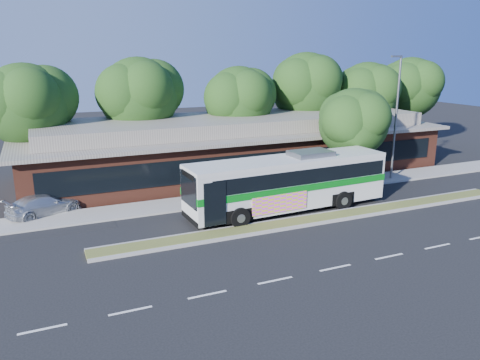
{
  "coord_description": "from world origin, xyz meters",
  "views": [
    {
      "loc": [
        -14.44,
        -20.68,
        9.12
      ],
      "look_at": [
        -3.85,
        3.6,
        2.0
      ],
      "focal_mm": 35.0,
      "sensor_mm": 36.0,
      "label": 1
    }
  ],
  "objects": [
    {
      "name": "sidewalk",
      "position": [
        0.0,
        6.4,
        0.06
      ],
      "size": [
        44.0,
        2.6,
        0.12
      ],
      "primitive_type": "cube",
      "color": "gray",
      "rests_on": "ground"
    },
    {
      "name": "tree_bg_d",
      "position": [
        8.45,
        16.15,
        6.42
      ],
      "size": [
        6.91,
        6.2,
        9.37
      ],
      "color": "black",
      "rests_on": "ground"
    },
    {
      "name": "ground",
      "position": [
        0.0,
        0.0,
        0.0
      ],
      "size": [
        120.0,
        120.0,
        0.0
      ],
      "primitive_type": "plane",
      "color": "black",
      "rests_on": "ground"
    },
    {
      "name": "tree_bg_b",
      "position": [
        -6.57,
        16.14,
        6.14
      ],
      "size": [
        6.69,
        6.0,
        9.0
      ],
      "color": "black",
      "rests_on": "ground"
    },
    {
      "name": "tree_bg_f",
      "position": [
        20.43,
        16.14,
        6.06
      ],
      "size": [
        6.69,
        6.0,
        8.92
      ],
      "color": "black",
      "rests_on": "ground"
    },
    {
      "name": "tree_bg_a",
      "position": [
        -14.58,
        15.14,
        5.87
      ],
      "size": [
        6.47,
        5.8,
        8.63
      ],
      "color": "black",
      "rests_on": "ground"
    },
    {
      "name": "tree_bg_c",
      "position": [
        1.4,
        15.13,
        5.59
      ],
      "size": [
        6.24,
        5.6,
        8.26
      ],
      "color": "black",
      "rests_on": "ground"
    },
    {
      "name": "median_strip",
      "position": [
        0.0,
        0.6,
        0.07
      ],
      "size": [
        26.0,
        1.1,
        0.15
      ],
      "primitive_type": "cube",
      "color": "#4C5524",
      "rests_on": "ground"
    },
    {
      "name": "plaza_building",
      "position": [
        0.0,
        12.99,
        2.13
      ],
      "size": [
        33.2,
        11.2,
        4.45
      ],
      "color": "#5E2B1D",
      "rests_on": "ground"
    },
    {
      "name": "tree_bg_e",
      "position": [
        14.42,
        15.14,
        5.74
      ],
      "size": [
        6.47,
        5.8,
        8.5
      ],
      "color": "black",
      "rests_on": "ground"
    },
    {
      "name": "transit_bus",
      "position": [
        -1.04,
        2.77,
        1.96
      ],
      "size": [
        12.69,
        3.37,
        3.53
      ],
      "rotation": [
        0.0,
        0.0,
        0.05
      ],
      "color": "beige",
      "rests_on": "ground"
    },
    {
      "name": "lamp_post",
      "position": [
        9.56,
        6.0,
        4.9
      ],
      "size": [
        0.93,
        0.18,
        9.07
      ],
      "color": "slate",
      "rests_on": "ground"
    },
    {
      "name": "sidewalk_tree",
      "position": [
        6.35,
        6.32,
        4.58
      ],
      "size": [
        5.44,
        4.88,
        6.9
      ],
      "color": "black",
      "rests_on": "ground"
    },
    {
      "name": "sedan",
      "position": [
        -14.56,
        7.82,
        0.62
      ],
      "size": [
        4.61,
        3.27,
        1.24
      ],
      "primitive_type": "imported",
      "rotation": [
        0.0,
        0.0,
        1.97
      ],
      "color": "#B8BBBF",
      "rests_on": "ground"
    }
  ]
}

